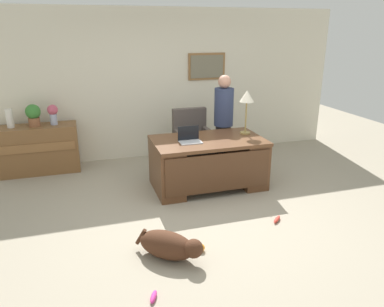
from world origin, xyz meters
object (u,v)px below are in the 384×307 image
dog_toy_ball (201,248)px  dog_toy_plush (154,297)px  credenza (39,149)px  vase_with_flowers (53,113)px  armchair (192,141)px  dog_toy_bone (277,219)px  desk (208,162)px  vase_empty (10,118)px  desk_lamp (247,99)px  laptop (189,138)px  potted_plant (33,114)px  dog_lying (170,245)px  person_standing (223,122)px

dog_toy_ball → dog_toy_plush: (-0.66, -0.60, -0.02)m
credenza → vase_with_flowers: vase_with_flowers is taller
armchair → dog_toy_bone: (0.45, -2.24, -0.44)m
desk → vase_empty: (-2.89, 1.44, 0.55)m
desk_lamp → dog_toy_plush: size_ratio=3.95×
vase_with_flowers → dog_toy_ball: bearing=-63.0°
armchair → vase_with_flowers: bearing=167.7°
armchair → vase_with_flowers: size_ratio=3.01×
desk → credenza: size_ratio=1.31×
armchair → vase_empty: (-2.93, 0.49, 0.50)m
laptop → potted_plant: 2.67m
desk_lamp → credenza: bearing=158.0°
dog_lying → vase_empty: vase_empty is taller
vase_empty → armchair: bearing=-9.5°
credenza → vase_with_flowers: (0.28, 0.00, 0.60)m
laptop → potted_plant: potted_plant is taller
person_standing → dog_toy_bone: size_ratio=8.14×
desk → credenza: 2.90m
potted_plant → dog_toy_ball: (1.87, -3.08, -0.96)m
credenza → dog_toy_bone: bearing=-42.4°
laptop → dog_toy_plush: bearing=-114.5°
dog_lying → vase_with_flowers: 3.44m
vase_with_flowers → vase_empty: (-0.66, 0.00, -0.05)m
dog_toy_ball → desk_lamp: bearing=53.5°
desk_lamp → vase_empty: desk_lamp is taller
person_standing → laptop: (-0.81, -0.70, -0.01)m
desk → dog_toy_plush: bearing=-120.5°
dog_lying → dog_toy_ball: bearing=3.5°
credenza → vase_with_flowers: size_ratio=3.77×
vase_with_flowers → potted_plant: potted_plant is taller
dog_lying → vase_with_flowers: (-1.21, 3.10, 0.85)m
vase_empty → dog_toy_bone: 4.44m
armchair → person_standing: 0.66m
laptop → person_standing: bearing=40.9°
armchair → vase_with_flowers: (-2.26, 0.49, 0.54)m
vase_empty → vase_with_flowers: bearing=0.0°
person_standing → dog_toy_bone: (-0.03, -1.97, -0.81)m
desk → credenza: bearing=150.3°
vase_empty → dog_toy_bone: (3.37, -2.73, -0.94)m
vase_empty → dog_toy_ball: vase_empty is taller
person_standing → vase_empty: size_ratio=5.30×
credenza → dog_toy_ball: (1.85, -3.08, -0.36)m
person_standing → desk_lamp: 0.73m
armchair → vase_empty: bearing=170.5°
vase_with_flowers → dog_toy_ball: size_ratio=3.96×
dog_lying → dog_toy_bone: dog_lying is taller
credenza → vase_with_flowers: 0.67m
dog_lying → desk_lamp: bearing=47.1°
credenza → dog_toy_plush: 3.88m
dog_toy_bone → dog_lying: bearing=-166.1°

